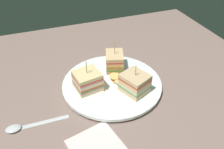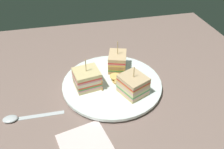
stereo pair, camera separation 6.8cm
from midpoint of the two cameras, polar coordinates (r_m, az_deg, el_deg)
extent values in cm
cube|color=#826A60|center=(71.86, 2.73, -3.62)|extent=(106.47, 94.22, 1.80)
cylinder|color=white|center=(71.04, 2.76, -2.85)|extent=(18.59, 18.59, 0.74)
cylinder|color=white|center=(70.51, 2.78, -2.34)|extent=(29.99, 29.99, 0.90)
cube|color=beige|center=(68.44, -3.21, -2.75)|extent=(8.06, 7.63, 1.02)
cube|color=#B2844C|center=(69.36, -0.51, -2.05)|extent=(1.32, 6.40, 1.02)
cube|color=pink|center=(67.96, -3.23, -2.26)|extent=(8.06, 7.63, 0.49)
cube|color=#478942|center=(67.65, -3.24, -1.94)|extent=(8.06, 7.63, 0.49)
cube|color=#DD4729|center=(67.34, -3.26, -1.61)|extent=(8.06, 7.63, 0.49)
cube|color=beige|center=(66.87, -3.28, -1.11)|extent=(8.06, 7.63, 1.02)
cube|color=#B2844C|center=(67.81, -0.52, -0.41)|extent=(1.32, 6.40, 1.02)
cube|color=#D7888A|center=(66.40, -3.30, -0.60)|extent=(8.06, 7.63, 0.49)
cube|color=#E13E31|center=(66.10, -3.32, -0.26)|extent=(8.06, 7.63, 0.49)
cube|color=beige|center=(65.65, -3.34, 0.26)|extent=(8.06, 7.63, 1.02)
cylinder|color=tan|center=(64.18, -3.42, 2.05)|extent=(0.24, 0.24, 3.98)
cube|color=#DEBF84|center=(66.94, 8.01, -4.20)|extent=(8.70, 9.07, 1.04)
cube|color=#9E7242|center=(68.76, 6.02, -2.69)|extent=(5.79, 2.81, 1.04)
cube|color=pink|center=(66.43, 8.07, -3.70)|extent=(8.70, 9.07, 0.51)
cube|color=#469846|center=(66.10, 8.11, -3.36)|extent=(8.70, 9.07, 0.51)
cube|color=beige|center=(65.60, 8.17, -2.85)|extent=(8.70, 9.07, 1.04)
cube|color=#B2844C|center=(67.46, 6.13, -1.35)|extent=(5.79, 2.81, 1.04)
cube|color=#E7A4A5|center=(65.11, 8.22, -2.32)|extent=(8.70, 9.07, 0.51)
cube|color=#E0BD62|center=(64.79, 8.26, -1.97)|extent=(8.70, 9.07, 0.51)
cube|color=red|center=(64.47, 8.30, -1.62)|extent=(8.70, 9.07, 0.51)
cube|color=#D5B282|center=(63.99, 8.36, -1.08)|extent=(8.70, 9.07, 1.04)
cylinder|color=tan|center=(62.69, 8.54, 0.47)|extent=(0.24, 0.24, 3.27)
cube|color=beige|center=(75.77, 3.89, 1.77)|extent=(7.39, 8.43, 1.13)
cube|color=#B2844C|center=(72.96, 3.81, 0.19)|extent=(5.18, 1.92, 1.13)
cube|color=#3A8337|center=(75.32, 3.92, 2.26)|extent=(7.39, 8.43, 0.42)
cube|color=#E3C653|center=(75.08, 3.93, 2.52)|extent=(7.39, 8.43, 0.42)
cube|color=#E2BA88|center=(74.64, 3.96, 3.01)|extent=(7.39, 8.43, 1.13)
cube|color=#B2844C|center=(71.79, 3.87, 1.46)|extent=(5.18, 1.92, 1.13)
cube|color=#E4CC55|center=(74.20, 3.98, 3.51)|extent=(7.39, 8.43, 0.42)
cube|color=pink|center=(73.97, 4.00, 3.78)|extent=(7.39, 8.43, 0.42)
cube|color=#E33837|center=(73.74, 4.01, 4.05)|extent=(7.39, 8.43, 0.42)
cube|color=#DEB784|center=(73.32, 4.04, 4.56)|extent=(7.39, 8.43, 1.13)
cylinder|color=tan|center=(71.86, 4.13, 6.43)|extent=(0.24, 0.24, 4.43)
cylinder|color=#E0AD63|center=(70.47, 4.14, -1.62)|extent=(3.61, 3.62, 0.61)
cylinder|color=#E9D975|center=(69.56, 5.12, -1.81)|extent=(4.60, 4.60, 0.39)
cylinder|color=#DFBA67|center=(69.11, 4.83, -1.78)|extent=(4.50, 4.50, 0.60)
cylinder|color=#E9C164|center=(70.47, 3.65, -0.55)|extent=(4.95, 4.95, 0.46)
cube|color=silver|center=(64.32, -14.18, -9.85)|extent=(12.30, 1.44, 0.25)
ellipsoid|color=silver|center=(65.27, -21.01, -10.30)|extent=(3.87, 2.82, 1.00)
cube|color=silver|center=(55.88, -2.47, -17.90)|extent=(14.24, 16.13, 0.50)
camera|label=1|loc=(0.03, -87.14, 2.18)|focal=37.22mm
camera|label=2|loc=(0.03, 92.86, -2.18)|focal=37.22mm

